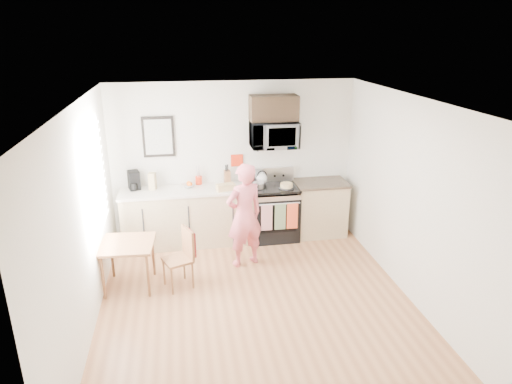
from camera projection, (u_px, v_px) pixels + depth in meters
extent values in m
plane|color=#925A38|center=(258.00, 305.00, 5.89)|extent=(4.60, 4.60, 0.00)
cube|color=white|center=(234.00, 160.00, 7.59)|extent=(4.00, 0.04, 2.60)
cube|color=white|center=(313.00, 329.00, 3.32)|extent=(4.00, 0.04, 2.60)
cube|color=white|center=(83.00, 223.00, 5.13)|extent=(0.04, 4.60, 2.60)
cube|color=white|center=(413.00, 202.00, 5.77)|extent=(0.04, 4.60, 2.60)
cube|color=silver|center=(258.00, 102.00, 5.02)|extent=(4.00, 4.60, 0.04)
cube|color=white|center=(94.00, 180.00, 5.79)|extent=(0.02, 1.40, 1.50)
cube|color=white|center=(95.00, 180.00, 5.80)|extent=(0.01, 1.30, 1.40)
cube|color=tan|center=(189.00, 217.00, 7.47)|extent=(2.10, 0.60, 0.90)
cube|color=beige|center=(187.00, 190.00, 7.31)|extent=(2.14, 0.64, 0.04)
cube|color=tan|center=(319.00, 209.00, 7.82)|extent=(0.84, 0.60, 0.90)
cube|color=black|center=(321.00, 183.00, 7.67)|extent=(0.88, 0.64, 0.04)
cube|color=black|center=(274.00, 216.00, 7.69)|extent=(0.76, 0.65, 0.77)
cube|color=black|center=(278.00, 220.00, 7.38)|extent=(0.61, 0.02, 0.45)
cube|color=#BAB9BE|center=(279.00, 201.00, 7.27)|extent=(0.74, 0.02, 0.14)
cylinder|color=#BAB9BE|center=(279.00, 204.00, 7.24)|extent=(0.68, 0.02, 0.02)
cube|color=black|center=(275.00, 187.00, 7.52)|extent=(0.76, 0.65, 0.04)
cube|color=#BAB9BE|center=(271.00, 174.00, 7.73)|extent=(0.76, 0.08, 0.24)
cube|color=silver|center=(267.00, 218.00, 7.28)|extent=(0.18, 0.02, 0.44)
cube|color=#566A46|center=(280.00, 217.00, 7.31)|extent=(0.18, 0.02, 0.44)
cube|color=#E34722|center=(292.00, 216.00, 7.35)|extent=(0.18, 0.02, 0.44)
imported|color=#BAB9BE|center=(274.00, 135.00, 7.33)|extent=(0.76, 0.51, 0.42)
cube|color=black|center=(274.00, 108.00, 7.23)|extent=(0.76, 0.35, 0.40)
cube|color=black|center=(158.00, 137.00, 7.22)|extent=(0.50, 0.03, 0.65)
cube|color=#A2A69D|center=(158.00, 137.00, 7.21)|extent=(0.42, 0.01, 0.56)
cube|color=red|center=(237.00, 160.00, 7.58)|extent=(0.20, 0.02, 0.20)
imported|color=#BC3345|center=(244.00, 215.00, 6.67)|extent=(0.67, 0.55, 1.58)
cube|color=brown|center=(127.00, 244.00, 6.11)|extent=(0.70, 0.70, 0.04)
cylinder|color=brown|center=(103.00, 278.00, 5.92)|extent=(0.04, 0.04, 0.62)
cylinder|color=brown|center=(148.00, 276.00, 5.98)|extent=(0.04, 0.04, 0.62)
cylinder|color=brown|center=(112.00, 257.00, 6.47)|extent=(0.04, 0.04, 0.62)
cylinder|color=brown|center=(153.00, 255.00, 6.52)|extent=(0.04, 0.04, 0.62)
cube|color=brown|center=(177.00, 260.00, 6.18)|extent=(0.46, 0.46, 0.04)
cube|color=brown|center=(188.00, 243.00, 6.19)|extent=(0.16, 0.34, 0.42)
cube|color=#56100E|center=(189.00, 242.00, 6.20)|extent=(0.17, 0.31, 0.35)
cylinder|color=brown|center=(172.00, 282.00, 6.06)|extent=(0.03, 0.03, 0.39)
cylinder|color=brown|center=(193.00, 276.00, 6.21)|extent=(0.03, 0.03, 0.39)
cylinder|color=brown|center=(164.00, 272.00, 6.30)|extent=(0.03, 0.03, 0.39)
cylinder|color=brown|center=(184.00, 267.00, 6.45)|extent=(0.03, 0.03, 0.39)
cube|color=brown|center=(227.00, 177.00, 7.55)|extent=(0.11, 0.14, 0.22)
cylinder|color=red|center=(199.00, 180.00, 7.52)|extent=(0.11, 0.11, 0.14)
imported|color=silver|center=(188.00, 186.00, 7.40)|extent=(0.28, 0.28, 0.05)
cube|color=tan|center=(152.00, 181.00, 7.25)|extent=(0.13, 0.13, 0.28)
cube|color=black|center=(134.00, 180.00, 7.27)|extent=(0.22, 0.24, 0.30)
cylinder|color=black|center=(134.00, 186.00, 7.21)|extent=(0.11, 0.11, 0.11)
cube|color=tan|center=(226.00, 187.00, 7.24)|extent=(0.31, 0.20, 0.11)
cylinder|color=black|center=(286.00, 188.00, 7.40)|extent=(0.25, 0.25, 0.01)
cylinder|color=tan|center=(286.00, 185.00, 7.39)|extent=(0.20, 0.20, 0.07)
sphere|color=silver|center=(262.00, 179.00, 7.58)|extent=(0.18, 0.18, 0.18)
cone|color=silver|center=(262.00, 173.00, 7.54)|extent=(0.06, 0.06, 0.06)
torus|color=black|center=(262.00, 175.00, 7.56)|extent=(0.16, 0.02, 0.16)
cylinder|color=#BAB9BE|center=(259.00, 185.00, 7.39)|extent=(0.19, 0.19, 0.10)
cylinder|color=black|center=(258.00, 186.00, 7.24)|extent=(0.06, 0.17, 0.02)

